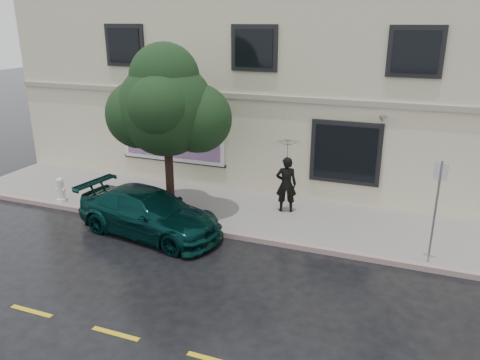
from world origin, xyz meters
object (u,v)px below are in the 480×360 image
(car, at_px, (149,213))
(fire_hydrant, at_px, (61,190))
(street_tree, at_px, (166,109))
(pedestrian, at_px, (286,184))

(car, height_order, fire_hydrant, car)
(street_tree, bearing_deg, car, -90.33)
(street_tree, bearing_deg, pedestrian, 23.45)
(car, xyz_separation_m, pedestrian, (3.42, 2.78, 0.40))
(fire_hydrant, bearing_deg, car, 10.57)
(street_tree, height_order, fire_hydrant, street_tree)
(car, xyz_separation_m, fire_hydrant, (-4.05, 0.90, -0.11))
(pedestrian, relative_size, fire_hydrant, 2.18)
(pedestrian, distance_m, fire_hydrant, 7.72)
(pedestrian, bearing_deg, car, 22.01)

